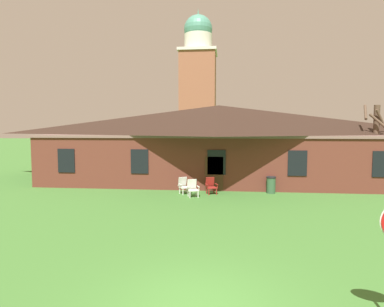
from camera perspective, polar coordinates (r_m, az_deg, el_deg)
brick_building at (r=24.86m, az=4.62°, el=2.09°), size 24.64×10.40×5.49m
dome_tower at (r=46.69m, az=1.05°, el=11.13°), size 5.18×5.18×20.04m
lawn_chair_by_porch at (r=19.33m, az=-1.42°, el=-5.47°), size 0.84×0.87×0.96m
lawn_chair_near_door at (r=18.52m, az=0.09°, el=-5.92°), size 0.76×0.81×0.96m
lawn_chair_left_end at (r=19.31m, az=3.26°, el=-5.49°), size 0.77×0.82×0.96m
bare_tree_beside_building at (r=24.12m, az=29.23°, el=1.99°), size 2.00×1.97×5.74m
trash_bin at (r=20.00m, az=13.47°, el=-5.27°), size 0.56×0.56×0.98m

